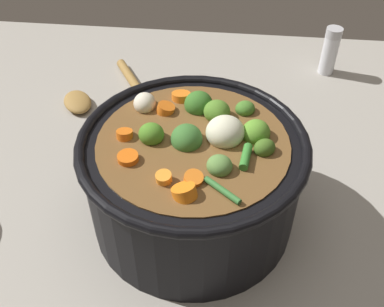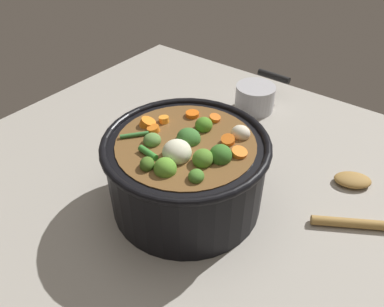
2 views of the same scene
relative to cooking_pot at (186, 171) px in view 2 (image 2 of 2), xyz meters
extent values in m
plane|color=#9E998E|center=(0.00, 0.00, -0.08)|extent=(1.10, 1.10, 0.00)
cylinder|color=black|center=(0.00, 0.00, -0.01)|extent=(0.28, 0.28, 0.14)
torus|color=black|center=(0.00, 0.00, 0.06)|extent=(0.29, 0.29, 0.01)
cylinder|color=brown|center=(0.00, 0.00, 0.00)|extent=(0.24, 0.24, 0.13)
ellipsoid|color=#3A7130|center=(0.00, -0.01, 0.07)|extent=(0.05, 0.04, 0.04)
ellipsoid|color=#4B8425|center=(0.00, -0.05, 0.07)|extent=(0.04, 0.04, 0.03)
ellipsoid|color=#5C8941|center=(0.04, 0.03, 0.07)|extent=(0.04, 0.04, 0.02)
ellipsoid|color=#5B972D|center=(-0.02, 0.08, 0.07)|extent=(0.05, 0.05, 0.03)
ellipsoid|color=#52842A|center=(-0.05, 0.03, 0.07)|extent=(0.04, 0.04, 0.03)
ellipsoid|color=#44792A|center=(-0.07, 0.06, 0.07)|extent=(0.03, 0.03, 0.02)
ellipsoid|color=#377026|center=(-0.07, -0.01, 0.07)|extent=(0.05, 0.05, 0.04)
ellipsoid|color=#416620|center=(0.01, 0.09, 0.07)|extent=(0.03, 0.04, 0.02)
cylinder|color=orange|center=(0.07, 0.01, 0.06)|extent=(0.03, 0.03, 0.02)
cylinder|color=orange|center=(0.04, -0.07, 0.06)|extent=(0.04, 0.04, 0.01)
cylinder|color=orange|center=(0.09, 0.00, 0.07)|extent=(0.04, 0.04, 0.02)
cylinder|color=orange|center=(0.00, -0.09, 0.07)|extent=(0.02, 0.02, 0.02)
cylinder|color=orange|center=(-0.09, -0.03, 0.06)|extent=(0.03, 0.03, 0.02)
cylinder|color=orange|center=(0.07, -0.03, 0.07)|extent=(0.03, 0.03, 0.02)
cylinder|color=orange|center=(-0.06, -0.04, 0.07)|extent=(0.03, 0.03, 0.02)
ellipsoid|color=beige|center=(-0.01, 0.04, 0.07)|extent=(0.07, 0.07, 0.04)
ellipsoid|color=beige|center=(-0.06, -0.07, 0.07)|extent=(0.04, 0.03, 0.03)
cylinder|color=#387836|center=(0.08, 0.04, 0.07)|extent=(0.04, 0.04, 0.01)
cylinder|color=#35812F|center=(0.03, 0.06, 0.07)|extent=(0.04, 0.02, 0.01)
ellipsoid|color=olive|center=(-0.24, -0.24, -0.07)|extent=(0.09, 0.08, 0.02)
cylinder|color=olive|center=(-0.30, -0.14, -0.07)|extent=(0.18, 0.12, 0.02)
cylinder|color=#ADADB2|center=(0.07, -0.37, -0.04)|extent=(0.10, 0.10, 0.07)
cylinder|color=black|center=(0.06, -0.47, -0.02)|extent=(0.09, 0.02, 0.02)
camera|label=1|loc=(0.41, 0.04, 0.43)|focal=42.12mm
camera|label=2|loc=(-0.31, 0.39, 0.44)|focal=34.73mm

